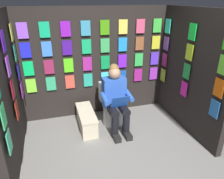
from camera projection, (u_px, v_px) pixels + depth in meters
name	position (u px, v px, depth m)	size (l,w,h in m)	color
ground_plane	(128.00, 177.00, 2.85)	(30.00, 30.00, 0.00)	gray
display_wall_back	(96.00, 63.00, 4.13)	(2.89, 0.14, 2.09)	black
display_wall_left	(191.00, 72.00, 3.63)	(0.14, 1.87, 2.09)	black
display_wall_right	(6.00, 91.00, 2.89)	(0.14, 1.87, 2.09)	black
toilet	(112.00, 107.00, 4.01)	(0.41, 0.56, 0.77)	white
person_reading	(116.00, 99.00, 3.70)	(0.53, 0.69, 1.19)	blue
comic_longbox_near	(86.00, 120.00, 3.89)	(0.29, 0.81, 0.34)	beige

